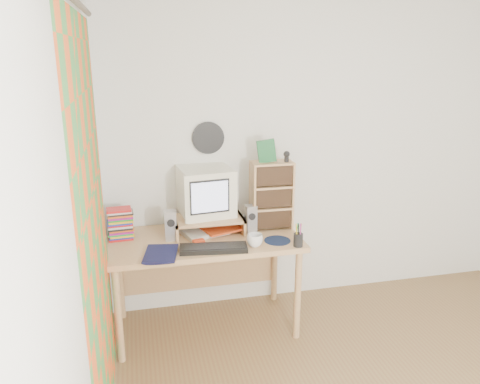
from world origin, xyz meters
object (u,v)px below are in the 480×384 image
cd_rack (272,195)px  keyboard (214,248)px  mug (255,240)px  diary (145,252)px  desk (203,251)px  crt_monitor (207,193)px  dvd_stack (120,223)px

cd_rack → keyboard: bearing=-145.9°
cd_rack → mug: (-0.22, -0.33, -0.22)m
diary → keyboard: bearing=9.0°
cd_rack → diary: bearing=-160.8°
desk → mug: mug is taller
crt_monitor → mug: size_ratio=3.35×
crt_monitor → keyboard: crt_monitor is taller
keyboard → cd_rack: size_ratio=0.88×
crt_monitor → cd_rack: (0.49, -0.06, -0.04)m
keyboard → cd_rack: bearing=40.4°
dvd_stack → cd_rack: 1.14m
crt_monitor → cd_rack: cd_rack is taller
desk → diary: 0.55m
cd_rack → desk: bearing=-176.1°
mug → diary: bearing=179.6°
keyboard → mug: mug is taller
crt_monitor → keyboard: (-0.02, -0.39, -0.28)m
keyboard → diary: bearing=-174.2°
desk → dvd_stack: 0.65m
cd_rack → diary: 1.06m
keyboard → dvd_stack: 0.73m
dvd_stack → diary: size_ratio=0.94×
diary → mug: bearing=10.2°
desk → diary: (-0.44, -0.29, 0.16)m
desk → diary: bearing=-146.2°
desk → dvd_stack: (-0.59, 0.06, 0.26)m
crt_monitor → cd_rack: bearing=-13.9°
cd_rack → mug: cd_rack is taller
diary → cd_rack: bearing=28.7°
desk → keyboard: keyboard is taller
desk → diary: diary is taller
keyboard → diary: size_ratio=1.77×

